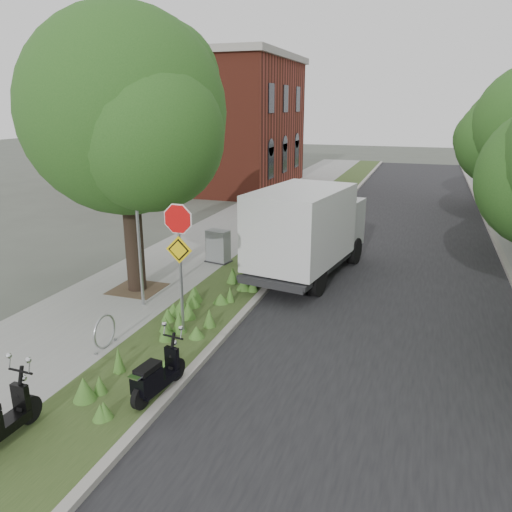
{
  "coord_description": "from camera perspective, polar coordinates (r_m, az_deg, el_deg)",
  "views": [
    {
      "loc": [
        3.67,
        -8.96,
        5.27
      ],
      "look_at": [
        -0.54,
        3.37,
        1.3
      ],
      "focal_mm": 35.0,
      "sensor_mm": 36.0,
      "label": 1
    }
  ],
  "objects": [
    {
      "name": "bare_post",
      "position": [
        13.15,
        -13.3,
        2.62
      ],
      "size": [
        0.08,
        0.08,
        4.0
      ],
      "color": "#A5A8AD",
      "rests_on": "ground"
    },
    {
      "name": "verge",
      "position": [
        20.34,
        3.5,
        2.06
      ],
      "size": [
        2.0,
        60.0,
        0.12
      ],
      "primitive_type": "cube",
      "color": "#31451D",
      "rests_on": "ground"
    },
    {
      "name": "brick_building",
      "position": [
        33.67,
        -4.32,
        15.09
      ],
      "size": [
        9.4,
        10.4,
        8.3
      ],
      "color": "maroon",
      "rests_on": "ground"
    },
    {
      "name": "kerb_near",
      "position": [
        20.1,
        6.25,
        1.83
      ],
      "size": [
        0.2,
        60.0,
        0.13
      ],
      "primitive_type": "cube",
      "color": "#9E9991",
      "rests_on": "ground"
    },
    {
      "name": "street_tree_main",
      "position": [
        14.15,
        -14.85,
        14.5
      ],
      "size": [
        6.21,
        5.54,
        7.66
      ],
      "color": "black",
      "rests_on": "ground"
    },
    {
      "name": "utility_cabinet",
      "position": [
        16.95,
        -4.35,
        1.06
      ],
      "size": [
        0.91,
        0.69,
        1.1
      ],
      "color": "#262628",
      "rests_on": "ground"
    },
    {
      "name": "ground",
      "position": [
        11.03,
        -3.06,
        -11.64
      ],
      "size": [
        120.0,
        120.0,
        0.0
      ],
      "primitive_type": "plane",
      "color": "#4C5147",
      "rests_on": "ground"
    },
    {
      "name": "box_truck",
      "position": [
        15.66,
        5.9,
        3.28
      ],
      "size": [
        2.96,
        5.68,
        2.45
      ],
      "color": "#262628",
      "rests_on": "ground"
    },
    {
      "name": "far_tree_c",
      "position": [
        27.24,
        26.42,
        12.46
      ],
      "size": [
        4.37,
        3.89,
        5.93
      ],
      "color": "black",
      "rests_on": "ground"
    },
    {
      "name": "road",
      "position": [
        19.69,
        16.21,
        0.74
      ],
      "size": [
        7.0,
        60.0,
        0.01
      ],
      "primitive_type": "cube",
      "color": "black",
      "rests_on": "ground"
    },
    {
      "name": "sidewalk_near",
      "position": [
        21.2,
        -3.69,
        2.68
      ],
      "size": [
        3.5,
        60.0,
        0.12
      ],
      "primitive_type": "cube",
      "color": "gray",
      "rests_on": "ground"
    },
    {
      "name": "scooter_far",
      "position": [
        9.51,
        -11.64,
        -13.76
      ],
      "size": [
        0.44,
        1.53,
        0.73
      ],
      "color": "black",
      "rests_on": "ground"
    },
    {
      "name": "sign_assembly",
      "position": [
        11.2,
        -8.79,
        1.5
      ],
      "size": [
        0.94,
        0.08,
        3.22
      ],
      "color": "#A5A8AD",
      "rests_on": "ground"
    },
    {
      "name": "kerb_far",
      "position": [
        19.87,
        26.32,
        -0.05
      ],
      "size": [
        0.2,
        60.0,
        0.13
      ],
      "primitive_type": "cube",
      "color": "#9E9991",
      "rests_on": "ground"
    },
    {
      "name": "bike_hoop",
      "position": [
        11.55,
        -16.92,
        -8.27
      ],
      "size": [
        0.06,
        0.78,
        0.77
      ],
      "color": "#A5A8AD",
      "rests_on": "ground"
    }
  ]
}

